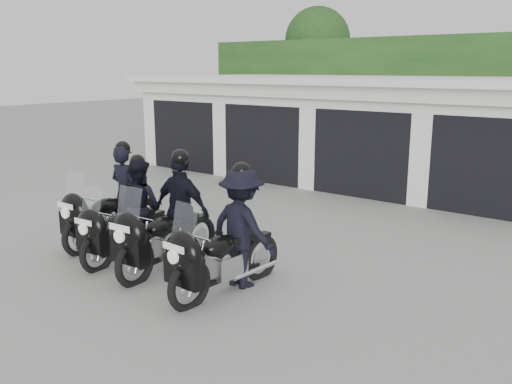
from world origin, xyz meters
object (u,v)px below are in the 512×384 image
Objects in this scene: police_bike_a at (113,203)px; police_bike_c at (174,217)px; police_bike_b at (132,213)px; police_bike_d at (234,235)px.

police_bike_a is 0.98× the size of police_bike_c.
police_bike_a is 0.90m from police_bike_b.
police_bike_d is at bearing -7.85° from police_bike_c.
police_bike_a is 3.19m from police_bike_d.
police_bike_b is at bearing -178.57° from police_bike_c.
police_bike_c is at bearing 179.40° from police_bike_d.
police_bike_d is at bearing -5.51° from police_bike_b.
police_bike_a is at bearing 171.22° from police_bike_c.
police_bike_c is 1.03× the size of police_bike_d.
police_bike_d is at bearing -6.87° from police_bike_a.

